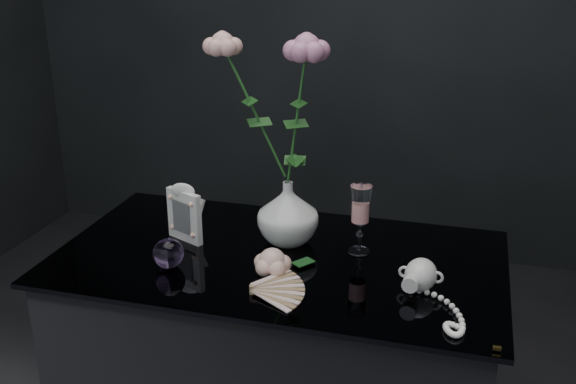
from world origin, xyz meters
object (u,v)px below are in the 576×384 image
(loose_rose, at_px, (272,262))
(pearl_jar, at_px, (421,273))
(vase, at_px, (288,213))
(picture_frame, at_px, (184,212))
(paperweight, at_px, (168,253))
(wine_glass, at_px, (360,220))

(loose_rose, distance_m, pearl_jar, 0.33)
(vase, relative_size, picture_frame, 1.04)
(loose_rose, bearing_deg, paperweight, 162.76)
(paperweight, bearing_deg, pearl_jar, 5.67)
(paperweight, height_order, loose_rose, paperweight)
(vase, bearing_deg, paperweight, -137.62)
(wine_glass, height_order, paperweight, wine_glass)
(wine_glass, relative_size, pearl_jar, 0.68)
(wine_glass, xyz_separation_m, paperweight, (-0.40, -0.20, -0.05))
(wine_glass, xyz_separation_m, loose_rose, (-0.17, -0.17, -0.05))
(wine_glass, bearing_deg, loose_rose, -134.85)
(picture_frame, relative_size, pearl_jar, 0.60)
(vase, bearing_deg, wine_glass, -2.94)
(wine_glass, distance_m, loose_rose, 0.24)
(wine_glass, xyz_separation_m, picture_frame, (-0.43, -0.05, -0.01))
(paperweight, bearing_deg, loose_rose, 6.84)
(paperweight, distance_m, loose_rose, 0.24)
(paperweight, distance_m, pearl_jar, 0.56)
(picture_frame, relative_size, paperweight, 2.14)
(picture_frame, xyz_separation_m, pearl_jar, (0.59, -0.09, -0.04))
(vase, height_order, loose_rose, vase)
(vase, relative_size, loose_rose, 0.84)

